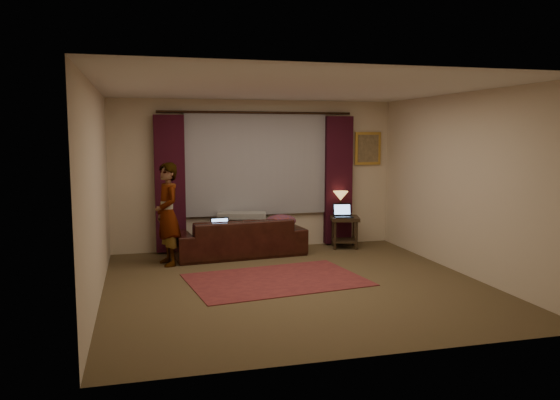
% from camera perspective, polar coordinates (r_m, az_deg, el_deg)
% --- Properties ---
extents(floor, '(5.00, 5.00, 0.01)m').
position_cam_1_polar(floor, '(7.45, 1.59, -8.80)').
color(floor, brown).
rests_on(floor, ground).
extents(ceiling, '(5.00, 5.00, 0.02)m').
position_cam_1_polar(ceiling, '(7.19, 1.66, 11.60)').
color(ceiling, silver).
rests_on(ceiling, ground).
extents(wall_back, '(5.00, 0.02, 2.60)m').
position_cam_1_polar(wall_back, '(9.62, -2.52, 2.65)').
color(wall_back, beige).
rests_on(wall_back, ground).
extents(wall_front, '(5.00, 0.02, 2.60)m').
position_cam_1_polar(wall_front, '(4.87, 9.83, -1.56)').
color(wall_front, beige).
rests_on(wall_front, ground).
extents(wall_left, '(0.02, 5.00, 2.60)m').
position_cam_1_polar(wall_left, '(6.94, -18.62, 0.67)').
color(wall_left, beige).
rests_on(wall_left, ground).
extents(wall_right, '(0.02, 5.00, 2.60)m').
position_cam_1_polar(wall_right, '(8.25, 18.55, 1.60)').
color(wall_right, beige).
rests_on(wall_right, ground).
extents(sheer_curtain, '(2.50, 0.05, 1.80)m').
position_cam_1_polar(sheer_curtain, '(9.55, -2.45, 3.82)').
color(sheer_curtain, '#95959C').
rests_on(sheer_curtain, wall_back).
extents(drape_left, '(0.50, 0.14, 2.30)m').
position_cam_1_polar(drape_left, '(9.33, -11.43, 1.65)').
color(drape_left, '#330C18').
rests_on(drape_left, floor).
extents(drape_right, '(0.50, 0.14, 2.30)m').
position_cam_1_polar(drape_right, '(9.95, 6.10, 2.06)').
color(drape_right, '#330C18').
rests_on(drape_right, floor).
extents(curtain_rod, '(0.04, 0.04, 3.40)m').
position_cam_1_polar(curtain_rod, '(9.50, -2.42, 9.12)').
color(curtain_rod, black).
rests_on(curtain_rod, wall_back).
extents(picture_frame, '(0.50, 0.04, 0.60)m').
position_cam_1_polar(picture_frame, '(10.22, 9.15, 5.34)').
color(picture_frame, gold).
rests_on(picture_frame, wall_back).
extents(sofa, '(2.23, 1.14, 0.87)m').
position_cam_1_polar(sofa, '(9.08, -4.28, -3.13)').
color(sofa, black).
rests_on(sofa, floor).
extents(throw_blanket, '(0.88, 0.50, 0.10)m').
position_cam_1_polar(throw_blanket, '(9.28, -4.04, -0.16)').
color(throw_blanket, gray).
rests_on(throw_blanket, sofa).
extents(clothing_pile, '(0.60, 0.50, 0.22)m').
position_cam_1_polar(clothing_pile, '(9.20, 0.08, -2.27)').
color(clothing_pile, brown).
rests_on(clothing_pile, sofa).
extents(laptop_sofa, '(0.34, 0.37, 0.22)m').
position_cam_1_polar(laptop_sofa, '(8.84, -6.12, -2.69)').
color(laptop_sofa, black).
rests_on(laptop_sofa, sofa).
extents(area_rug, '(2.55, 1.87, 0.01)m').
position_cam_1_polar(area_rug, '(7.63, -0.42, -8.33)').
color(area_rug, maroon).
rests_on(area_rug, floor).
extents(end_table, '(0.59, 0.59, 0.56)m').
position_cam_1_polar(end_table, '(9.77, 6.75, -3.36)').
color(end_table, black).
rests_on(end_table, floor).
extents(tiffany_lamp, '(0.35, 0.35, 0.44)m').
position_cam_1_polar(tiffany_lamp, '(9.81, 6.34, -0.36)').
color(tiffany_lamp, '#A19744').
rests_on(tiffany_lamp, end_table).
extents(laptop_table, '(0.37, 0.39, 0.23)m').
position_cam_1_polar(laptop_table, '(9.61, 6.64, -1.12)').
color(laptop_table, black).
rests_on(laptop_table, end_table).
extents(person, '(0.57, 0.57, 1.58)m').
position_cam_1_polar(person, '(8.53, -11.67, -1.46)').
color(person, gray).
rests_on(person, floor).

